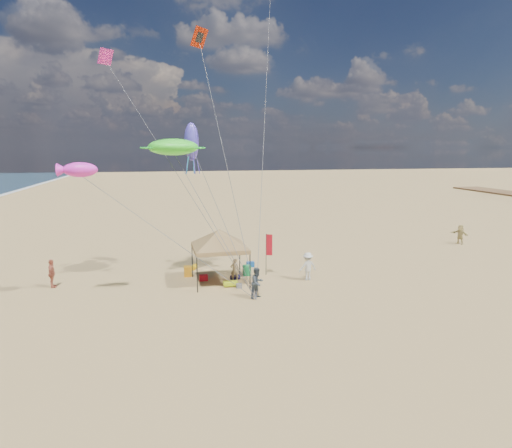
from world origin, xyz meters
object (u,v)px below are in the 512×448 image
Objects in this scene: canopy_tent at (219,231)px; person_near_b at (257,283)px; cooler_blue at (250,264)px; person_near_c at (308,266)px; chair_green at (247,270)px; chair_yellow at (188,271)px; beach_cart at (231,283)px; person_near_a at (235,270)px; person_far_c at (460,234)px; person_far_a at (52,273)px; cooler_red at (204,278)px; feather_flag at (268,247)px.

person_near_b is at bearing -62.38° from canopy_tent.
cooler_blue is 0.29× the size of person_near_c.
chair_green is 4.21m from person_near_c.
cooler_blue is 4.85m from chair_yellow.
cooler_blue reaches higher than beach_cart.
person_far_c reaches higher than person_near_a.
cooler_red is at bearing -96.70° from person_far_a.
person_far_a reaches higher than person_near_a.
cooler_red is at bearing 90.00° from person_near_b.
canopy_tent is at bearing -99.71° from person_far_a.
cooler_red is at bearing -174.80° from feather_flag.
person_far_c is (21.78, 6.99, 0.13)m from person_near_a.
feather_flag is 3.92m from beach_cart.
canopy_tent is 3.63× the size of person_far_a.
chair_green is (3.02, 0.62, 0.16)m from cooler_red.
chair_yellow is 25.29m from person_far_c.
canopy_tent is at bearing 82.59° from person_near_b.
chair_yellow is 0.38× the size of person_near_b.
person_near_b is (2.78, -3.97, 0.72)m from cooler_red.
feather_flag is 5.37× the size of cooler_blue.
chair_yellow is at bearing 128.34° from cooler_red.
person_far_c reaches higher than beach_cart.
beach_cart is (-2.10, -4.25, 0.01)m from cooler_blue.
canopy_tent is 3.69× the size of person_far_c.
feather_flag is 2.17m from chair_green.
chair_green is at bearing 11.60° from cooler_red.
person_near_b reaches higher than chair_green.
beach_cart is at bearing -47.74° from chair_yellow.
feather_flag is at bearing -95.55° from person_far_c.
canopy_tent is 2.27× the size of feather_flag.
cooler_red is at bearing -13.45° from person_near_a.
cooler_red is 1.00× the size of cooler_blue.
person_near_c is (6.74, -1.25, 0.74)m from cooler_red.
chair_yellow reaches higher than cooler_blue.
person_far_a reaches higher than chair_yellow.
person_near_b is at bearing -86.53° from person_far_c.
person_near_a is (0.97, 0.04, -2.61)m from canopy_tent.
cooler_red is 0.77× the size of chair_green.
chair_yellow is (-3.98, 0.60, 0.00)m from chair_green.
chair_green is 0.39× the size of person_far_c.
cooler_red is 2.21m from beach_cart.
chair_green is at bearing 31.50° from canopy_tent.
feather_flag is 1.56× the size of person_near_c.
cooler_red is at bearing -168.40° from chair_green.
person_near_a is at bearing -15.77° from cooler_red.
canopy_tent is at bearing 119.45° from beach_cart.
canopy_tent reaches higher than cooler_red.
canopy_tent is 12.20× the size of cooler_red.
person_near_b reaches higher than cooler_red.
person_far_a reaches higher than cooler_red.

